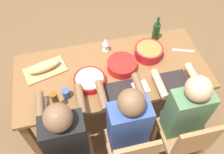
% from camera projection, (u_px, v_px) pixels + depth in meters
% --- Properties ---
extents(ground_plane, '(8.00, 8.00, 0.00)m').
position_uv_depth(ground_plane, '(112.00, 108.00, 2.90)').
color(ground_plane, brown).
extents(dining_table, '(1.92, 0.85, 0.74)m').
position_uv_depth(dining_table, '(112.00, 75.00, 2.38)').
color(dining_table, brown).
rests_on(dining_table, ground_plane).
extents(chair_far_left, '(0.40, 0.40, 0.85)m').
position_uv_depth(chair_far_left, '(186.00, 139.00, 2.15)').
color(chair_far_left, '#9E7044').
rests_on(chair_far_left, ground_plane).
extents(diner_far_left, '(0.41, 0.53, 1.20)m').
position_uv_depth(diner_far_left, '(184.00, 110.00, 2.09)').
color(diner_far_left, '#2D2D38').
rests_on(diner_far_left, ground_plane).
extents(chair_far_center, '(0.40, 0.40, 0.85)m').
position_uv_depth(chair_far_center, '(131.00, 152.00, 2.08)').
color(chair_far_center, '#9E7044').
rests_on(chair_far_center, ground_plane).
extents(diner_far_center, '(0.41, 0.53, 1.20)m').
position_uv_depth(diner_far_center, '(127.00, 122.00, 2.01)').
color(diner_far_center, '#2D2D38').
rests_on(diner_far_center, ground_plane).
extents(diner_far_right, '(0.41, 0.53, 1.20)m').
position_uv_depth(diner_far_right, '(66.00, 136.00, 1.94)').
color(diner_far_right, '#2D2D38').
rests_on(diner_far_right, ground_plane).
extents(serving_bowl_greens, '(0.29, 0.29, 0.09)m').
position_uv_depth(serving_bowl_greens, '(122.00, 65.00, 2.29)').
color(serving_bowl_greens, red).
rests_on(serving_bowl_greens, dining_table).
extents(serving_bowl_fruit, '(0.29, 0.29, 0.11)m').
position_uv_depth(serving_bowl_fruit, '(149.00, 51.00, 2.39)').
color(serving_bowl_fruit, '#B21923').
rests_on(serving_bowl_fruit, dining_table).
extents(serving_bowl_pasta, '(0.30, 0.30, 0.07)m').
position_uv_depth(serving_bowl_pasta, '(90.00, 80.00, 2.19)').
color(serving_bowl_pasta, red).
rests_on(serving_bowl_pasta, dining_table).
extents(cutting_board, '(0.44, 0.32, 0.02)m').
position_uv_depth(cutting_board, '(45.00, 70.00, 2.30)').
color(cutting_board, tan).
rests_on(cutting_board, dining_table).
extents(bread_loaf, '(0.34, 0.19, 0.09)m').
position_uv_depth(bread_loaf, '(44.00, 67.00, 2.26)').
color(bread_loaf, tan).
rests_on(bread_loaf, cutting_board).
extents(wine_bottle, '(0.08, 0.08, 0.29)m').
position_uv_depth(wine_bottle, '(156.00, 31.00, 2.51)').
color(wine_bottle, '#193819').
rests_on(wine_bottle, dining_table).
extents(beer_bottle, '(0.06, 0.06, 0.22)m').
position_uv_depth(beer_bottle, '(56.00, 101.00, 1.97)').
color(beer_bottle, brown).
rests_on(beer_bottle, dining_table).
extents(wine_glass, '(0.08, 0.08, 0.17)m').
position_uv_depth(wine_glass, '(106.00, 42.00, 2.40)').
color(wine_glass, silver).
rests_on(wine_glass, dining_table).
extents(placemat_far_left, '(0.32, 0.23, 0.01)m').
position_uv_depth(placemat_far_left, '(172.00, 81.00, 2.23)').
color(placemat_far_left, black).
rests_on(placemat_far_left, dining_table).
extents(placemat_far_center, '(0.32, 0.23, 0.01)m').
position_uv_depth(placemat_far_center, '(119.00, 92.00, 2.16)').
color(placemat_far_center, black).
rests_on(placemat_far_center, dining_table).
extents(cup_far_right, '(0.07, 0.07, 0.10)m').
position_uv_depth(cup_far_right, '(66.00, 93.00, 2.09)').
color(cup_far_right, '#334C8C').
rests_on(cup_far_right, dining_table).
extents(fork_far_right, '(0.03, 0.17, 0.01)m').
position_uv_depth(fork_far_right, '(46.00, 106.00, 2.06)').
color(fork_far_right, silver).
rests_on(fork_far_right, dining_table).
extents(carving_knife, '(0.22, 0.10, 0.01)m').
position_uv_depth(carving_knife, '(183.00, 50.00, 2.48)').
color(carving_knife, silver).
rests_on(carving_knife, dining_table).
extents(napkin_stack, '(0.15, 0.15, 0.02)m').
position_uv_depth(napkin_stack, '(141.00, 88.00, 2.17)').
color(napkin_stack, white).
rests_on(napkin_stack, dining_table).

